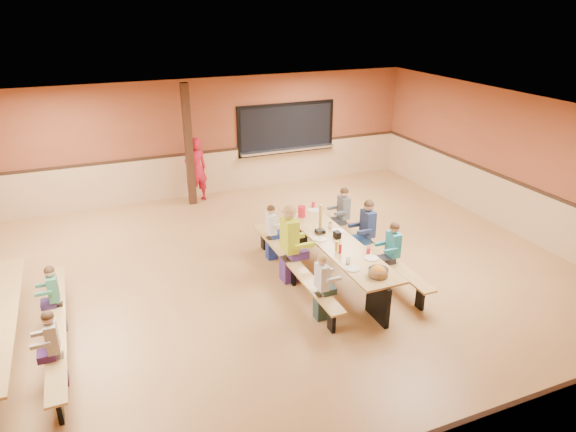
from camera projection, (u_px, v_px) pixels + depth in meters
name	position (u px, v px, depth m)	size (l,w,h in m)	color
ground	(258.00, 283.00, 9.35)	(12.00, 12.00, 0.00)	#9B693A
room_envelope	(257.00, 249.00, 9.08)	(12.04, 10.04, 3.02)	brown
kitchen_pass_through	(287.00, 131.00, 13.91)	(2.78, 0.28, 1.38)	black
structural_post	(189.00, 146.00, 12.44)	(0.18, 0.18, 3.00)	black
cafeteria_table_main	(334.00, 250.00, 9.43)	(1.91, 3.70, 0.74)	#B68A48
seated_child_white_left	(322.00, 287.00, 8.12)	(0.33, 0.27, 1.14)	silver
seated_adult_yellow	(290.00, 244.00, 9.18)	(0.49, 0.40, 1.46)	#BBD21F
seated_child_grey_left	(271.00, 233.00, 10.04)	(0.33, 0.27, 1.12)	white
seated_child_teal_right	(392.00, 254.00, 9.13)	(0.36, 0.29, 1.19)	teal
seated_child_navy_right	(367.00, 232.00, 9.86)	(0.41, 0.33, 1.29)	navy
seated_child_char_right	(343.00, 216.00, 10.70)	(0.37, 0.30, 1.21)	#52585D
seated_child_green_sec	(55.00, 299.00, 7.83)	(0.32, 0.26, 1.10)	#397C5B
seated_child_tan_sec	(54.00, 349.00, 6.69)	(0.33, 0.27, 1.13)	#A79888
standing_woman	(196.00, 170.00, 12.89)	(0.60, 0.40, 1.65)	red
punch_pitcher	(302.00, 211.00, 10.29)	(0.16, 0.16, 0.22)	red
chip_bowl	(378.00, 272.00, 8.09)	(0.32, 0.32, 0.15)	orange
napkin_dispenser	(337.00, 235.00, 9.37)	(0.10, 0.14, 0.13)	black
condiment_mustard	(337.00, 246.00, 8.92)	(0.06, 0.06, 0.17)	yellow
condiment_ketchup	(340.00, 249.00, 8.81)	(0.06, 0.06, 0.17)	#B2140F
table_paddle	(320.00, 226.00, 9.56)	(0.16, 0.16, 0.56)	black
place_settings	(334.00, 237.00, 9.32)	(0.65, 3.30, 0.11)	beige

